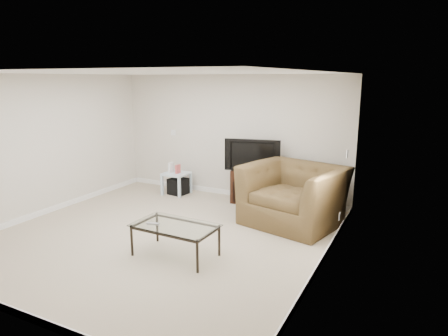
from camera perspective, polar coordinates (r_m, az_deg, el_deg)
The scene contains 18 objects.
floor at distance 6.46m, azimuth -8.89°, elevation -9.49°, with size 5.00×5.00×0.00m, color tan.
ceiling at distance 5.99m, azimuth -9.73°, elevation 13.26°, with size 5.00×5.00×0.00m, color white.
wall_back at distance 8.23m, azimuth 0.95°, elevation 4.51°, with size 5.00×0.02×2.50m, color silver.
wall_left at distance 7.82m, azimuth -24.35°, elevation 2.94°, with size 0.02×5.00×2.50m, color silver.
wall_right at distance 5.08m, azimuth 14.23°, elevation -1.05°, with size 0.02×5.00×2.50m, color silver.
plate_back at distance 8.91m, azimuth -7.26°, elevation 5.05°, with size 0.12×0.02×0.12m, color white.
plate_right_switch at distance 6.63m, azimuth 17.18°, elevation 1.93°, with size 0.02×0.09×0.13m, color white.
plate_right_outlet at distance 6.58m, azimuth 16.19°, elevation -6.65°, with size 0.02×0.08×0.12m, color white.
tv_stand at distance 7.97m, azimuth 4.19°, elevation -2.54°, with size 0.79×0.55×0.66m, color black, non-canonical shape.
dvd_player at distance 7.88m, azimuth 4.14°, elevation -1.07°, with size 0.48×0.34×0.07m, color black.
television at distance 7.80m, azimuth 4.21°, elevation 1.97°, with size 1.01×0.20×0.62m, color black.
side_table at distance 8.56m, azimuth -6.80°, elevation -2.20°, with size 0.49×0.49×0.47m, color silver, non-canonical shape.
subwoofer at distance 8.58m, azimuth -6.56°, elevation -2.63°, with size 0.35×0.35×0.35m, color black.
game_console at distance 8.53m, azimuth -7.58°, elevation 0.08°, with size 0.05×0.16×0.21m, color white.
game_case at distance 8.44m, azimuth -6.61°, elevation -0.14°, with size 0.05×0.14×0.18m, color #CC4C4C.
recliner at distance 6.80m, azimuth 9.95°, elevation -2.43°, with size 1.54×1.00×1.34m, color brown.
coffee_table at distance 5.67m, azimuth -6.95°, elevation -10.23°, with size 1.15×0.65×0.45m, color black, non-canonical shape.
remote at distance 5.65m, azimuth -10.13°, elevation -7.82°, with size 0.18×0.05×0.02m, color #B2B2B7.
Camera 1 is at (3.53, -4.84, 2.43)m, focal length 32.00 mm.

